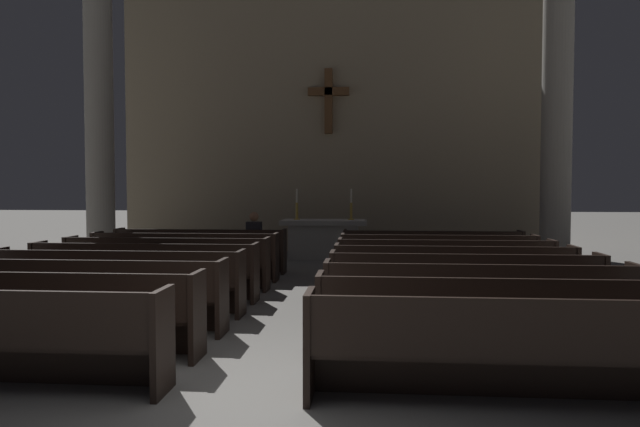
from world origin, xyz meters
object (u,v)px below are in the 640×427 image
(pew_right_row_7, at_px, (438,259))
(lone_worshipper, at_px, (255,241))
(candlestick_right, at_px, (351,210))
(pew_right_row_2, at_px, (497,322))
(column_right_second, at_px, (557,111))
(pew_right_row_8, at_px, (432,253))
(pew_left_row_5, at_px, (145,271))
(pew_left_row_8, at_px, (200,250))
(pew_right_row_3, at_px, (478,302))
(pew_right_row_4, at_px, (464,287))
(pew_right_row_5, at_px, (453,275))
(column_left_second, at_px, (99,116))
(pew_right_row_6, at_px, (445,266))
(altar, at_px, (324,238))
(pew_left_row_3, at_px, (81,295))
(pew_left_row_4, at_px, (117,282))
(candlestick_left, at_px, (297,209))
(pew_left_row_7, at_px, (185,256))
(pew_left_row_6, at_px, (167,263))
(pew_right_row_1, at_px, (524,350))
(pew_left_row_2, at_px, (34,313))

(pew_right_row_7, relative_size, lone_worshipper, 2.80)
(candlestick_right, bearing_deg, pew_right_row_2, -78.81)
(column_right_second, xyz_separation_m, lone_worshipper, (-6.74, -1.57, -2.91))
(pew_right_row_8, bearing_deg, column_right_second, 28.41)
(pew_left_row_5, relative_size, candlestick_right, 4.64)
(pew_left_row_8, bearing_deg, pew_right_row_3, -46.77)
(pew_left_row_8, xyz_separation_m, pew_right_row_4, (4.95, -4.21, 0.00))
(pew_right_row_5, bearing_deg, column_left_second, 148.97)
(column_right_second, bearing_deg, candlestick_right, 167.72)
(pew_right_row_6, distance_m, altar, 5.36)
(pew_right_row_8, relative_size, altar, 1.68)
(pew_left_row_5, distance_m, pew_right_row_7, 5.37)
(pew_left_row_3, xyz_separation_m, pew_right_row_4, (4.95, 1.05, 0.00))
(pew_right_row_5, bearing_deg, pew_left_row_4, -167.99)
(pew_right_row_2, height_order, altar, altar)
(pew_left_row_3, height_order, column_right_second, column_right_second)
(pew_left_row_5, relative_size, column_left_second, 0.50)
(candlestick_left, bearing_deg, pew_left_row_7, -115.59)
(pew_left_row_7, height_order, pew_left_row_8, same)
(pew_left_row_8, bearing_deg, pew_left_row_3, -90.00)
(pew_right_row_7, xyz_separation_m, altar, (-2.47, 3.70, 0.06))
(pew_left_row_6, relative_size, pew_left_row_7, 1.00)
(pew_left_row_8, relative_size, pew_right_row_8, 1.00)
(pew_right_row_2, height_order, candlestick_right, candlestick_right)
(candlestick_right, bearing_deg, pew_left_row_7, -130.61)
(pew_left_row_8, xyz_separation_m, column_left_second, (-2.98, 1.61, 3.13))
(pew_right_row_5, relative_size, candlestick_right, 4.64)
(pew_left_row_4, bearing_deg, pew_right_row_6, 23.05)
(pew_left_row_4, bearing_deg, pew_right_row_2, -23.05)
(pew_left_row_7, bearing_deg, pew_right_row_3, -40.39)
(pew_left_row_4, relative_size, pew_left_row_8, 1.00)
(pew_left_row_5, distance_m, candlestick_right, 6.66)
(altar, bearing_deg, pew_right_row_7, -56.25)
(pew_left_row_8, distance_m, pew_right_row_1, 8.87)
(pew_right_row_2, bearing_deg, candlestick_right, 101.19)
(pew_right_row_3, bearing_deg, pew_right_row_7, 90.00)
(column_left_second, distance_m, candlestick_left, 5.40)
(pew_left_row_5, height_order, candlestick_left, candlestick_left)
(pew_left_row_7, xyz_separation_m, pew_right_row_5, (4.95, -2.10, 0.00))
(pew_right_row_1, bearing_deg, pew_right_row_3, 90.00)
(pew_left_row_6, height_order, candlestick_left, candlestick_left)
(pew_right_row_1, distance_m, column_left_second, 12.38)
(pew_left_row_5, height_order, lone_worshipper, lone_worshipper)
(pew_left_row_6, distance_m, candlestick_left, 5.13)
(pew_left_row_7, height_order, pew_right_row_5, same)
(pew_left_row_6, distance_m, pew_right_row_4, 5.37)
(pew_left_row_3, bearing_deg, candlestick_left, 77.37)
(pew_left_row_6, height_order, altar, altar)
(pew_right_row_1, bearing_deg, pew_left_row_8, 123.88)
(pew_left_row_2, xyz_separation_m, column_left_second, (-2.98, 7.92, 3.13))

